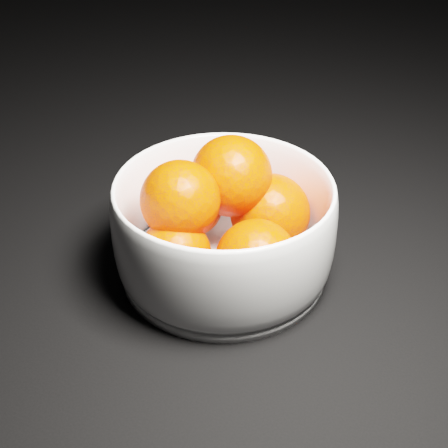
% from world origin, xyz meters
% --- Properties ---
extents(ground, '(3.00, 3.00, 0.00)m').
position_xyz_m(ground, '(0.00, 0.00, 0.00)').
color(ground, black).
rests_on(ground, ground).
extents(bowl, '(0.23, 0.23, 0.11)m').
position_xyz_m(bowl, '(0.10, -0.25, 0.06)').
color(bowl, white).
rests_on(bowl, ground).
extents(orange_pile, '(0.18, 0.18, 0.13)m').
position_xyz_m(orange_pile, '(0.09, -0.24, 0.07)').
color(orange_pile, '#FE3100').
rests_on(orange_pile, bowl).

